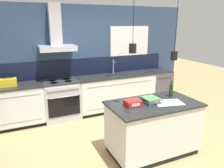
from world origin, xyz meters
TOP-DOWN VIEW (x-y plane):
  - ground_plane at (0.00, 0.00)m, footprint 16.00×16.00m
  - wall_back at (-0.04, 2.00)m, footprint 5.60×2.52m
  - counter_run_left at (-1.74, 1.69)m, footprint 1.27×0.64m
  - counter_run_sink at (0.71, 1.69)m, footprint 2.02×0.64m
  - oven_range at (-0.70, 1.69)m, footprint 0.81×0.66m
  - dishwasher at (2.01, 1.69)m, footprint 0.58×0.65m
  - kitchen_island at (0.42, -0.37)m, footprint 1.50×0.86m
  - bottle_on_island at (0.89, -0.22)m, footprint 0.07×0.07m
  - book_stack at (0.37, -0.34)m, footprint 0.26×0.31m
  - red_supply_box at (0.04, -0.34)m, footprint 0.25×0.19m
  - paper_pile at (0.64, -0.47)m, footprint 0.52×0.39m
  - yellow_toolbox at (-1.77, 1.69)m, footprint 0.34×0.18m

SIDE VIEW (x-z plane):
  - ground_plane at x=0.00m, z-range 0.00..0.00m
  - oven_range at x=-0.70m, z-range 0.00..0.91m
  - dishwasher at x=2.01m, z-range 0.00..0.91m
  - kitchen_island at x=0.42m, z-range 0.00..0.91m
  - counter_run_left at x=-1.74m, z-range 0.01..0.92m
  - counter_run_sink at x=0.71m, z-range -0.17..1.09m
  - paper_pile at x=0.64m, z-range 0.91..0.92m
  - book_stack at x=0.37m, z-range 0.91..1.00m
  - red_supply_box at x=0.04m, z-range 0.91..1.00m
  - yellow_toolbox at x=-1.77m, z-range 0.90..1.09m
  - bottle_on_island at x=0.89m, z-range 0.88..1.17m
  - wall_back at x=-0.04m, z-range 0.05..2.65m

